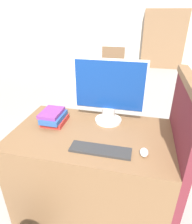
{
  "coord_description": "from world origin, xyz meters",
  "views": [
    {
      "loc": [
        0.33,
        -0.88,
        1.61
      ],
      "look_at": [
        0.05,
        0.33,
        0.98
      ],
      "focal_mm": 32.0,
      "sensor_mm": 36.0,
      "label": 1
    }
  ],
  "objects_px": {
    "monitor": "(109,92)",
    "keyboard": "(100,150)",
    "mouse": "(144,152)",
    "far_chair": "(112,72)",
    "book_stack": "(54,117)"
  },
  "relations": [
    {
      "from": "keyboard",
      "to": "mouse",
      "type": "distance_m",
      "value": 0.28
    },
    {
      "from": "book_stack",
      "to": "far_chair",
      "type": "bearing_deg",
      "value": 87.99
    },
    {
      "from": "mouse",
      "to": "far_chair",
      "type": "distance_m",
      "value": 2.83
    },
    {
      "from": "monitor",
      "to": "mouse",
      "type": "relative_size",
      "value": 6.58
    },
    {
      "from": "monitor",
      "to": "keyboard",
      "type": "xyz_separation_m",
      "value": [
        0.02,
        -0.41,
        -0.25
      ]
    },
    {
      "from": "monitor",
      "to": "mouse",
      "type": "xyz_separation_m",
      "value": [
        0.3,
        -0.38,
        -0.24
      ]
    },
    {
      "from": "book_stack",
      "to": "far_chair",
      "type": "height_order",
      "value": "far_chair"
    },
    {
      "from": "mouse",
      "to": "monitor",
      "type": "bearing_deg",
      "value": 128.28
    },
    {
      "from": "book_stack",
      "to": "far_chair",
      "type": "xyz_separation_m",
      "value": [
        0.09,
        2.49,
        -0.29
      ]
    },
    {
      "from": "monitor",
      "to": "book_stack",
      "type": "xyz_separation_m",
      "value": [
        -0.43,
        -0.14,
        -0.21
      ]
    },
    {
      "from": "mouse",
      "to": "book_stack",
      "type": "height_order",
      "value": "book_stack"
    },
    {
      "from": "book_stack",
      "to": "monitor",
      "type": "bearing_deg",
      "value": 17.57
    },
    {
      "from": "keyboard",
      "to": "mouse",
      "type": "height_order",
      "value": "mouse"
    },
    {
      "from": "keyboard",
      "to": "mouse",
      "type": "bearing_deg",
      "value": 5.69
    },
    {
      "from": "keyboard",
      "to": "mouse",
      "type": "xyz_separation_m",
      "value": [
        0.28,
        0.03,
        0.01
      ]
    }
  ]
}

